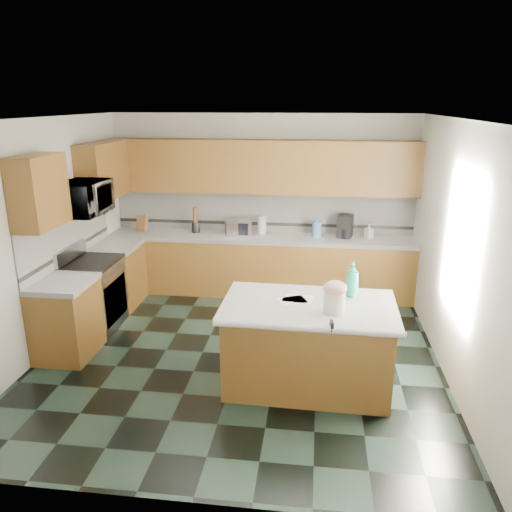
# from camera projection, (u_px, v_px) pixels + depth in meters

# --- Properties ---
(floor) EXTENTS (4.60, 4.60, 0.00)m
(floor) POSITION_uv_depth(u_px,v_px,m) (240.00, 354.00, 5.92)
(floor) COLOR black
(floor) RESTS_ON ground
(ceiling) EXTENTS (4.60, 4.60, 0.00)m
(ceiling) POSITION_uv_depth(u_px,v_px,m) (237.00, 119.00, 5.11)
(ceiling) COLOR white
(ceiling) RESTS_ON ground
(wall_back) EXTENTS (4.60, 0.04, 2.70)m
(wall_back) POSITION_uv_depth(u_px,v_px,m) (262.00, 204.00, 7.71)
(wall_back) COLOR silver
(wall_back) RESTS_ON ground
(wall_front) EXTENTS (4.60, 0.04, 2.70)m
(wall_front) POSITION_uv_depth(u_px,v_px,m) (184.00, 342.00, 3.31)
(wall_front) COLOR silver
(wall_front) RESTS_ON ground
(wall_left) EXTENTS (0.04, 4.60, 2.70)m
(wall_left) POSITION_uv_depth(u_px,v_px,m) (41.00, 238.00, 5.79)
(wall_left) COLOR silver
(wall_left) RESTS_ON ground
(wall_right) EXTENTS (0.04, 4.60, 2.70)m
(wall_right) POSITION_uv_depth(u_px,v_px,m) (457.00, 253.00, 5.23)
(wall_right) COLOR silver
(wall_right) RESTS_ON ground
(back_base_cab) EXTENTS (4.60, 0.60, 0.86)m
(back_base_cab) POSITION_uv_depth(u_px,v_px,m) (260.00, 266.00, 7.68)
(back_base_cab) COLOR #432B10
(back_base_cab) RESTS_ON ground
(back_countertop) EXTENTS (4.60, 0.64, 0.06)m
(back_countertop) POSITION_uv_depth(u_px,v_px,m) (260.00, 238.00, 7.54)
(back_countertop) COLOR white
(back_countertop) RESTS_ON back_base_cab
(back_upper_cab) EXTENTS (4.60, 0.33, 0.78)m
(back_upper_cab) POSITION_uv_depth(u_px,v_px,m) (261.00, 167.00, 7.35)
(back_upper_cab) COLOR #432B10
(back_upper_cab) RESTS_ON wall_back
(back_backsplash) EXTENTS (4.60, 0.02, 0.63)m
(back_backsplash) POSITION_uv_depth(u_px,v_px,m) (262.00, 211.00, 7.71)
(back_backsplash) COLOR silver
(back_backsplash) RESTS_ON back_countertop
(back_accent_band) EXTENTS (4.60, 0.01, 0.05)m
(back_accent_band) POSITION_uv_depth(u_px,v_px,m) (262.00, 224.00, 7.76)
(back_accent_band) COLOR black
(back_accent_band) RESTS_ON back_countertop
(left_base_cab_rear) EXTENTS (0.60, 0.82, 0.86)m
(left_base_cab_rear) POSITION_uv_depth(u_px,v_px,m) (117.00, 276.00, 7.24)
(left_base_cab_rear) COLOR #432B10
(left_base_cab_rear) RESTS_ON ground
(left_counter_rear) EXTENTS (0.64, 0.82, 0.06)m
(left_counter_rear) POSITION_uv_depth(u_px,v_px,m) (115.00, 246.00, 7.11)
(left_counter_rear) COLOR white
(left_counter_rear) RESTS_ON left_base_cab_rear
(left_base_cab_front) EXTENTS (0.60, 0.72, 0.86)m
(left_base_cab_front) POSITION_uv_depth(u_px,v_px,m) (67.00, 321.00, 5.80)
(left_base_cab_front) COLOR #432B10
(left_base_cab_front) RESTS_ON ground
(left_counter_front) EXTENTS (0.64, 0.72, 0.06)m
(left_counter_front) POSITION_uv_depth(u_px,v_px,m) (62.00, 284.00, 5.66)
(left_counter_front) COLOR white
(left_counter_front) RESTS_ON left_base_cab_front
(left_backsplash) EXTENTS (0.02, 2.30, 0.63)m
(left_backsplash) POSITION_uv_depth(u_px,v_px,m) (68.00, 236.00, 6.34)
(left_backsplash) COLOR silver
(left_backsplash) RESTS_ON wall_left
(left_accent_band) EXTENTS (0.01, 2.30, 0.05)m
(left_accent_band) POSITION_uv_depth(u_px,v_px,m) (70.00, 250.00, 6.40)
(left_accent_band) COLOR black
(left_accent_band) RESTS_ON wall_left
(left_upper_cab_rear) EXTENTS (0.33, 1.09, 0.78)m
(left_upper_cab_rear) POSITION_uv_depth(u_px,v_px,m) (103.00, 171.00, 6.94)
(left_upper_cab_rear) COLOR #432B10
(left_upper_cab_rear) RESTS_ON wall_left
(left_upper_cab_front) EXTENTS (0.33, 0.72, 0.78)m
(left_upper_cab_front) POSITION_uv_depth(u_px,v_px,m) (39.00, 192.00, 5.36)
(left_upper_cab_front) COLOR #432B10
(left_upper_cab_front) RESTS_ON wall_left
(range_body) EXTENTS (0.60, 0.76, 0.88)m
(range_body) POSITION_uv_depth(u_px,v_px,m) (94.00, 296.00, 6.49)
(range_body) COLOR #B7B7BC
(range_body) RESTS_ON ground
(range_oven_door) EXTENTS (0.02, 0.68, 0.55)m
(range_oven_door) POSITION_uv_depth(u_px,v_px,m) (115.00, 300.00, 6.47)
(range_oven_door) COLOR black
(range_oven_door) RESTS_ON range_body
(range_cooktop) EXTENTS (0.62, 0.78, 0.04)m
(range_cooktop) POSITION_uv_depth(u_px,v_px,m) (90.00, 263.00, 6.36)
(range_cooktop) COLOR black
(range_cooktop) RESTS_ON range_body
(range_handle) EXTENTS (0.02, 0.66, 0.02)m
(range_handle) POSITION_uv_depth(u_px,v_px,m) (115.00, 273.00, 6.35)
(range_handle) COLOR #B7B7BC
(range_handle) RESTS_ON range_body
(range_backguard) EXTENTS (0.06, 0.76, 0.18)m
(range_backguard) POSITION_uv_depth(u_px,v_px,m) (70.00, 253.00, 6.35)
(range_backguard) COLOR #B7B7BC
(range_backguard) RESTS_ON range_body
(microwave) EXTENTS (0.50, 0.73, 0.41)m
(microwave) POSITION_uv_depth(u_px,v_px,m) (84.00, 198.00, 6.11)
(microwave) COLOR #B7B7BC
(microwave) RESTS_ON wall_left
(island_base) EXTENTS (1.67, 0.98, 0.86)m
(island_base) POSITION_uv_depth(u_px,v_px,m) (307.00, 347.00, 5.17)
(island_base) COLOR #432B10
(island_base) RESTS_ON ground
(island_top) EXTENTS (1.77, 1.08, 0.06)m
(island_top) POSITION_uv_depth(u_px,v_px,m) (309.00, 307.00, 5.03)
(island_top) COLOR white
(island_top) RESTS_ON island_base
(island_bullnose) EXTENTS (1.75, 0.10, 0.06)m
(island_bullnose) POSITION_uv_depth(u_px,v_px,m) (308.00, 329.00, 4.54)
(island_bullnose) COLOR white
(island_bullnose) RESTS_ON island_base
(treat_jar) EXTENTS (0.26, 0.26, 0.22)m
(treat_jar) POSITION_uv_depth(u_px,v_px,m) (334.00, 302.00, 4.79)
(treat_jar) COLOR #F4E7CB
(treat_jar) RESTS_ON island_top
(treat_jar_lid) EXTENTS (0.23, 0.23, 0.14)m
(treat_jar_lid) POSITION_uv_depth(u_px,v_px,m) (335.00, 288.00, 4.75)
(treat_jar_lid) COLOR #EEA7AB
(treat_jar_lid) RESTS_ON treat_jar
(treat_jar_knob) EXTENTS (0.07, 0.03, 0.03)m
(treat_jar_knob) POSITION_uv_depth(u_px,v_px,m) (335.00, 283.00, 4.73)
(treat_jar_knob) COLOR tan
(treat_jar_knob) RESTS_ON treat_jar_lid
(treat_jar_knob_end_l) EXTENTS (0.04, 0.04, 0.04)m
(treat_jar_knob_end_l) POSITION_uv_depth(u_px,v_px,m) (331.00, 283.00, 4.74)
(treat_jar_knob_end_l) COLOR tan
(treat_jar_knob_end_l) RESTS_ON treat_jar_lid
(treat_jar_knob_end_r) EXTENTS (0.04, 0.04, 0.04)m
(treat_jar_knob_end_r) POSITION_uv_depth(u_px,v_px,m) (339.00, 283.00, 4.73)
(treat_jar_knob_end_r) COLOR tan
(treat_jar_knob_end_r) RESTS_ON treat_jar_lid
(soap_bottle_island) EXTENTS (0.17, 0.17, 0.37)m
(soap_bottle_island) POSITION_uv_depth(u_px,v_px,m) (352.00, 279.00, 5.18)
(soap_bottle_island) COLOR #1C9976
(soap_bottle_island) RESTS_ON island_top
(paper_sheet_a) EXTENTS (0.34, 0.30, 0.00)m
(paper_sheet_a) POSITION_uv_depth(u_px,v_px,m) (292.00, 300.00, 5.11)
(paper_sheet_a) COLOR white
(paper_sheet_a) RESTS_ON island_top
(paper_sheet_b) EXTENTS (0.33, 0.26, 0.00)m
(paper_sheet_b) POSITION_uv_depth(u_px,v_px,m) (298.00, 298.00, 5.16)
(paper_sheet_b) COLOR white
(paper_sheet_b) RESTS_ON island_top
(clamp_body) EXTENTS (0.04, 0.09, 0.08)m
(clamp_body) POSITION_uv_depth(u_px,v_px,m) (332.00, 325.00, 4.52)
(clamp_body) COLOR black
(clamp_body) RESTS_ON island_top
(clamp_handle) EXTENTS (0.01, 0.06, 0.01)m
(clamp_handle) POSITION_uv_depth(u_px,v_px,m) (332.00, 330.00, 4.48)
(clamp_handle) COLOR black
(clamp_handle) RESTS_ON island_top
(knife_block) EXTENTS (0.17, 0.21, 0.28)m
(knife_block) POSITION_uv_depth(u_px,v_px,m) (142.00, 223.00, 7.76)
(knife_block) COLOR #472814
(knife_block) RESTS_ON back_countertop
(utensil_crock) EXTENTS (0.13, 0.13, 0.16)m
(utensil_crock) POSITION_uv_depth(u_px,v_px,m) (196.00, 227.00, 7.70)
(utensil_crock) COLOR black
(utensil_crock) RESTS_ON back_countertop
(utensil_bundle) EXTENTS (0.07, 0.07, 0.23)m
(utensil_bundle) POSITION_uv_depth(u_px,v_px,m) (195.00, 215.00, 7.65)
(utensil_bundle) COLOR #472814
(utensil_bundle) RESTS_ON utensil_crock
(toaster_oven) EXTENTS (0.44, 0.36, 0.22)m
(toaster_oven) POSITION_uv_depth(u_px,v_px,m) (238.00, 227.00, 7.59)
(toaster_oven) COLOR #B7B7BC
(toaster_oven) RESTS_ON back_countertop
(toaster_oven_door) EXTENTS (0.34, 0.01, 0.18)m
(toaster_oven_door) POSITION_uv_depth(u_px,v_px,m) (237.00, 229.00, 7.47)
(toaster_oven_door) COLOR black
(toaster_oven_door) RESTS_ON toaster_oven
(paper_towel) EXTENTS (0.13, 0.13, 0.29)m
(paper_towel) POSITION_uv_depth(u_px,v_px,m) (262.00, 225.00, 7.58)
(paper_towel) COLOR white
(paper_towel) RESTS_ON back_countertop
(paper_towel_base) EXTENTS (0.19, 0.19, 0.01)m
(paper_towel_base) POSITION_uv_depth(u_px,v_px,m) (262.00, 234.00, 7.62)
(paper_towel_base) COLOR #B7B7BC
(paper_towel_base) RESTS_ON back_countertop
(water_jug) EXTENTS (0.14, 0.14, 0.24)m
(water_jug) POSITION_uv_depth(u_px,v_px,m) (317.00, 229.00, 7.45)
(water_jug) COLOR #598BB9
(water_jug) RESTS_ON back_countertop
(water_jug_neck) EXTENTS (0.07, 0.07, 0.03)m
(water_jug_neck) POSITION_uv_depth(u_px,v_px,m) (317.00, 220.00, 7.41)
(water_jug_neck) COLOR #598BB9
(water_jug_neck) RESTS_ON water_jug
(coffee_maker) EXTENTS (0.25, 0.27, 0.35)m
(coffee_maker) POSITION_uv_depth(u_px,v_px,m) (345.00, 226.00, 7.41)
(coffee_maker) COLOR black
(coffee_maker) RESTS_ON back_countertop
(coffee_carafe) EXTENTS (0.14, 0.14, 0.14)m
(coffee_carafe) POSITION_uv_depth(u_px,v_px,m) (345.00, 233.00, 7.39)
(coffee_carafe) COLOR black
(coffee_carafe) RESTS_ON back_countertop
(soap_bottle_back) EXTENTS (0.15, 0.15, 0.23)m
(soap_bottle_back) POSITION_uv_depth(u_px,v_px,m) (369.00, 231.00, 7.35)
(soap_bottle_back) COLOR white
(soap_bottle_back) RESTS_ON back_countertop
(soap_back_cap) EXTENTS (0.02, 0.02, 0.03)m
(soap_back_cap) POSITION_uv_depth(u_px,v_px,m) (370.00, 222.00, 7.31)
(soap_back_cap) COLOR red
(soap_back_cap) RESTS_ON soap_bottle_back
(window_light_proxy) EXTENTS (0.02, 1.40, 1.10)m
(window_light_proxy) POSITION_uv_depth(u_px,v_px,m) (460.00, 244.00, 5.00)
(window_light_proxy) COLOR white
(window_light_proxy) RESTS_ON wall_right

